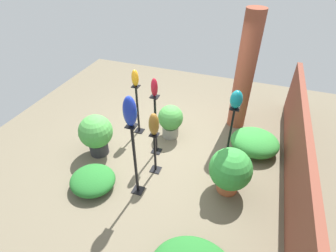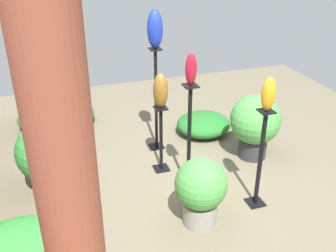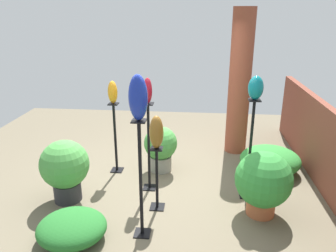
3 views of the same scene
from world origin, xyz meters
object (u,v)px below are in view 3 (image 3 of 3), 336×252
at_px(art_vase_bronze, 156,132).
at_px(potted_plant_front_left, 161,146).
at_px(pedestal_cobalt, 141,185).
at_px(pedestal_teal, 250,154).
at_px(brick_pillar, 240,83).
at_px(pedestal_bronze, 157,182).
at_px(potted_plant_mid_right, 263,181).
at_px(pedestal_amber, 115,141).
at_px(art_vase_amber, 113,92).
at_px(art_vase_cobalt, 138,98).
at_px(potted_plant_near_pillar, 65,167).
at_px(art_vase_ruby, 148,91).
at_px(pedestal_ruby, 149,151).
at_px(art_vase_teal, 256,88).

height_order(art_vase_bronze, potted_plant_front_left, art_vase_bronze).
distance_m(pedestal_cobalt, pedestal_teal, 1.74).
xyz_separation_m(brick_pillar, pedestal_bronze, (2.14, -1.29, -0.94)).
xyz_separation_m(pedestal_cobalt, potted_plant_mid_right, (-0.58, 1.54, -0.19)).
bearing_deg(pedestal_cobalt, pedestal_amber, -156.25).
height_order(art_vase_amber, potted_plant_mid_right, art_vase_amber).
relative_size(pedestal_teal, potted_plant_mid_right, 1.65).
bearing_deg(potted_plant_front_left, pedestal_cobalt, -0.94).
bearing_deg(art_vase_cobalt, pedestal_bronze, 169.16).
xyz_separation_m(pedestal_cobalt, potted_plant_near_pillar, (-0.67, -1.22, -0.17)).
xyz_separation_m(pedestal_cobalt, potted_plant_front_left, (-1.75, 0.03, -0.25)).
height_order(pedestal_bronze, potted_plant_mid_right, pedestal_bronze).
relative_size(pedestal_cobalt, pedestal_bronze, 1.64).
relative_size(potted_plant_mid_right, potted_plant_near_pillar, 0.98).
xyz_separation_m(art_vase_amber, potted_plant_near_pillar, (0.98, -0.49, -0.87)).
xyz_separation_m(art_vase_amber, art_vase_bronze, (1.06, 0.84, -0.26)).
distance_m(pedestal_teal, art_vase_bronze, 1.43).
bearing_deg(brick_pillar, potted_plant_front_left, -54.18).
bearing_deg(art_vase_amber, art_vase_ruby, 50.69).
bearing_deg(brick_pillar, pedestal_teal, 0.11).
height_order(art_vase_amber, art_vase_cobalt, art_vase_cobalt).
xyz_separation_m(brick_pillar, pedestal_amber, (1.09, -2.13, -0.80)).
xyz_separation_m(art_vase_amber, potted_plant_mid_right, (1.07, 2.26, -0.90)).
relative_size(pedestal_ruby, pedestal_teal, 0.92).
distance_m(pedestal_teal, potted_plant_mid_right, 0.50).
height_order(art_vase_teal, potted_plant_mid_right, art_vase_teal).
distance_m(art_vase_teal, potted_plant_near_pillar, 2.88).
bearing_deg(art_vase_bronze, potted_plant_front_left, -175.77).
distance_m(pedestal_bronze, art_vase_amber, 1.67).
relative_size(pedestal_amber, art_vase_cobalt, 2.37).
relative_size(brick_pillar, art_vase_amber, 7.27).
distance_m(pedestal_teal, art_vase_amber, 2.33).
relative_size(brick_pillar, pedestal_ruby, 1.96).
bearing_deg(art_vase_ruby, art_vase_amber, -129.31).
xyz_separation_m(pedestal_ruby, potted_plant_mid_right, (0.53, 1.61, -0.14)).
bearing_deg(art_vase_teal, pedestal_cobalt, -53.96).
relative_size(art_vase_bronze, potted_plant_front_left, 0.57).
distance_m(pedestal_ruby, art_vase_cobalt, 1.58).
height_order(pedestal_amber, pedestal_cobalt, pedestal_cobalt).
bearing_deg(pedestal_cobalt, art_vase_amber, -156.25).
bearing_deg(art_vase_cobalt, art_vase_ruby, -176.24).
bearing_deg(potted_plant_near_pillar, pedestal_ruby, 111.13).
height_order(art_vase_ruby, potted_plant_mid_right, art_vase_ruby).
bearing_deg(pedestal_cobalt, art_vase_bronze, 169.16).
distance_m(pedestal_bronze, potted_plant_near_pillar, 1.34).
xyz_separation_m(brick_pillar, pedestal_teal, (1.72, 0.00, -0.66)).
distance_m(pedestal_amber, potted_plant_near_pillar, 1.09).
distance_m(brick_pillar, art_vase_cobalt, 3.10).
bearing_deg(potted_plant_mid_right, pedestal_amber, -115.26).
bearing_deg(art_vase_teal, art_vase_cobalt, -53.96).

